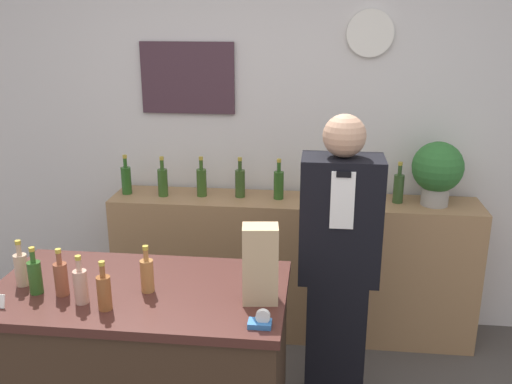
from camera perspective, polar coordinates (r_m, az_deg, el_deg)
The scene contains 21 objects.
back_wall at distance 3.77m, azimuth 1.48°, elevation 6.46°, with size 5.20×0.09×2.70m.
back_shelf at distance 3.81m, azimuth 3.62°, elevation -7.50°, with size 2.34×0.37×0.94m.
display_counter at distance 2.80m, azimuth -10.99°, elevation -17.96°, with size 1.28×0.70×0.94m.
shopkeeper at distance 3.03m, azimuth 8.21°, elevation -7.57°, with size 0.41×0.26×1.62m.
potted_plant at distance 3.63m, azimuth 17.69°, elevation 2.13°, with size 0.31×0.31×0.40m.
paper_bag at distance 2.33m, azimuth 0.43°, elevation -7.24°, with size 0.16×0.12×0.33m.
tape_dispenser at distance 2.22m, azimuth 0.49°, elevation -12.79°, with size 0.09×0.06×0.07m.
counter_bottle_0 at distance 2.70m, azimuth -22.42°, elevation -7.08°, with size 0.06×0.06×0.21m.
counter_bottle_1 at distance 2.61m, azimuth -21.23°, elevation -7.83°, with size 0.06×0.06×0.21m.
counter_bottle_2 at distance 2.56m, azimuth -18.91°, elevation -8.11°, with size 0.06×0.06×0.21m.
counter_bottle_3 at distance 2.47m, azimuth -17.12°, elevation -8.90°, with size 0.06×0.06×0.21m.
counter_bottle_4 at distance 2.39m, azimuth -14.95°, elevation -9.58°, with size 0.06×0.06×0.21m.
counter_bottle_5 at distance 2.49m, azimuth -10.84°, elevation -8.09°, with size 0.06×0.06×0.21m.
shelf_bottle_0 at distance 3.81m, azimuth -12.84°, elevation 1.25°, with size 0.06×0.06×0.26m.
shelf_bottle_1 at distance 3.72m, azimuth -9.31°, elevation 1.06°, with size 0.06×0.06×0.26m.
shelf_bottle_2 at distance 3.68m, azimuth -5.46°, elevation 1.06°, with size 0.06×0.06×0.26m.
shelf_bottle_3 at distance 3.65m, azimuth -1.60°, elevation 0.98°, with size 0.06×0.06×0.26m.
shelf_bottle_4 at distance 3.62m, azimuth 2.28°, elevation 0.81°, with size 0.06×0.06×0.26m.
shelf_bottle_5 at distance 3.58m, azimuth 6.22°, elevation 0.55°, with size 0.06×0.06×0.26m.
shelf_bottle_6 at distance 3.62m, azimuth 10.17°, elevation 0.58°, with size 0.06×0.06×0.26m.
shelf_bottle_7 at distance 3.65m, azimuth 14.06°, elevation 0.45°, with size 0.06×0.06×0.26m.
Camera 1 is at (0.32, -1.69, 2.09)m, focal length 40.00 mm.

